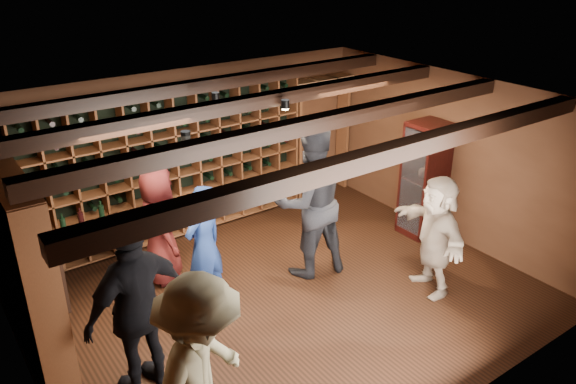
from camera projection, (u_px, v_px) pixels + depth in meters
ground at (285, 296)px, 7.20m from camera, size 6.00×6.00×0.00m
room_shell at (281, 112)px, 6.25m from camera, size 6.00×6.00×6.00m
wine_rack_back at (163, 167)px, 8.18m from camera, size 4.65×0.30×2.20m
wine_rack_left at (17, 258)px, 5.84m from camera, size 0.30×2.65×2.20m
crate_shelf at (321, 107)px, 9.56m from camera, size 1.20×0.32×2.07m
display_cabinet at (424, 181)px, 8.44m from camera, size 0.55×0.50×1.75m
man_blue_shirt at (204, 246)px, 6.80m from camera, size 0.67×0.54×1.58m
man_grey_suit at (310, 202)px, 7.35m from camera, size 1.15×0.97×2.09m
guest_red_floral at (160, 225)px, 7.26m from camera, size 0.62×0.85×1.60m
guest_woman_black at (138, 308)px, 5.36m from camera, size 1.20×0.72×1.92m
guest_khaki at (202, 380)px, 4.49m from camera, size 1.41×1.32×1.91m
guest_beige at (435, 235)px, 7.05m from camera, size 0.90×1.54×1.58m
tasting_table at (89, 239)px, 7.05m from camera, size 1.18×0.72×1.11m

